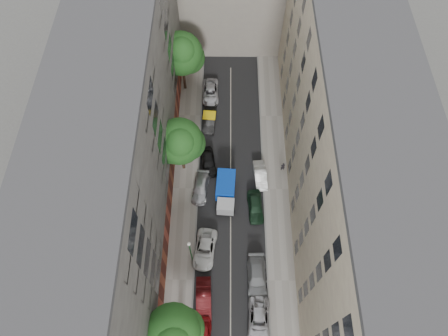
{
  "coord_description": "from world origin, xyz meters",
  "views": [
    {
      "loc": [
        -0.61,
        -21.65,
        43.42
      ],
      "look_at": [
        -0.8,
        -0.45,
        6.0
      ],
      "focal_mm": 32.0,
      "sensor_mm": 36.0,
      "label": 1
    }
  ],
  "objects_px": {
    "car_left_3": "(201,188)",
    "tree_mid": "(180,143)",
    "tree_near": "(174,333)",
    "car_left_1": "(204,299)",
    "tarp_truck": "(226,192)",
    "car_right_2": "(255,207)",
    "car_left_6": "(211,92)",
    "pedestrian": "(283,167)",
    "car_left_2": "(205,249)",
    "car_left_5": "(210,120)",
    "lamp_post": "(190,250)",
    "car_right_1": "(257,277)",
    "car_left_4": "(208,162)",
    "car_right_3": "(260,175)",
    "car_right_0": "(259,320)",
    "tree_far": "(182,55)"
  },
  "relations": [
    {
      "from": "car_left_3",
      "to": "car_left_5",
      "type": "bearing_deg",
      "value": 91.87
    },
    {
      "from": "car_left_3",
      "to": "car_right_3",
      "type": "height_order",
      "value": "car_right_3"
    },
    {
      "from": "car_right_3",
      "to": "tree_near",
      "type": "xyz_separation_m",
      "value": [
        -8.65,
        -18.71,
        5.35
      ]
    },
    {
      "from": "car_left_5",
      "to": "car_right_3",
      "type": "distance_m",
      "value": 10.39
    },
    {
      "from": "car_left_4",
      "to": "car_right_1",
      "type": "distance_m",
      "value": 15.26
    },
    {
      "from": "tarp_truck",
      "to": "car_left_6",
      "type": "bearing_deg",
      "value": 101.67
    },
    {
      "from": "car_left_1",
      "to": "tree_far",
      "type": "xyz_separation_m",
      "value": [
        -3.5,
        28.83,
        5.7
      ]
    },
    {
      "from": "tree_near",
      "to": "pedestrian",
      "type": "distance_m",
      "value": 23.44
    },
    {
      "from": "tarp_truck",
      "to": "tree_near",
      "type": "distance_m",
      "value": 17.35
    },
    {
      "from": "car_left_3",
      "to": "car_right_2",
      "type": "xyz_separation_m",
      "value": [
        6.49,
        -2.4,
        0.09
      ]
    },
    {
      "from": "car_left_1",
      "to": "car_left_5",
      "type": "relative_size",
      "value": 1.05
    },
    {
      "from": "tree_mid",
      "to": "car_left_1",
      "type": "bearing_deg",
      "value": -79.54
    },
    {
      "from": "car_right_0",
      "to": "car_right_2",
      "type": "bearing_deg",
      "value": 92.0
    },
    {
      "from": "car_left_1",
      "to": "car_right_1",
      "type": "distance_m",
      "value": 6.05
    },
    {
      "from": "car_left_2",
      "to": "car_left_5",
      "type": "relative_size",
      "value": 1.14
    },
    {
      "from": "tree_near",
      "to": "pedestrian",
      "type": "relative_size",
      "value": 5.75
    },
    {
      "from": "car_left_5",
      "to": "tree_mid",
      "type": "distance_m",
      "value": 9.19
    },
    {
      "from": "car_left_1",
      "to": "car_left_6",
      "type": "distance_m",
      "value": 27.69
    },
    {
      "from": "car_left_2",
      "to": "car_left_3",
      "type": "relative_size",
      "value": 1.11
    },
    {
      "from": "car_left_5",
      "to": "car_right_0",
      "type": "height_order",
      "value": "car_left_5"
    },
    {
      "from": "car_left_6",
      "to": "car_right_0",
      "type": "distance_m",
      "value": 30.27
    },
    {
      "from": "car_right_3",
      "to": "tree_near",
      "type": "bearing_deg",
      "value": -120.23
    },
    {
      "from": "car_right_1",
      "to": "car_right_2",
      "type": "distance_m",
      "value": 8.2
    },
    {
      "from": "car_right_3",
      "to": "pedestrian",
      "type": "bearing_deg",
      "value": 15.95
    },
    {
      "from": "car_right_3",
      "to": "tree_near",
      "type": "distance_m",
      "value": 21.29
    },
    {
      "from": "tree_near",
      "to": "tree_mid",
      "type": "distance_m",
      "value": 19.92
    },
    {
      "from": "car_left_3",
      "to": "tree_mid",
      "type": "xyz_separation_m",
      "value": [
        -2.13,
        3.0,
        5.26
      ]
    },
    {
      "from": "car_left_4",
      "to": "car_right_2",
      "type": "relative_size",
      "value": 1.0
    },
    {
      "from": "car_left_1",
      "to": "car_right_2",
      "type": "bearing_deg",
      "value": 58.99
    },
    {
      "from": "car_right_0",
      "to": "car_right_3",
      "type": "xyz_separation_m",
      "value": [
        0.74,
        16.74,
        -0.0
      ]
    },
    {
      "from": "car_right_0",
      "to": "tree_mid",
      "type": "height_order",
      "value": "tree_mid"
    },
    {
      "from": "tarp_truck",
      "to": "car_left_2",
      "type": "bearing_deg",
      "value": -104.67
    },
    {
      "from": "tree_near",
      "to": "car_left_3",
      "type": "bearing_deg",
      "value": 85.11
    },
    {
      "from": "tarp_truck",
      "to": "tree_far",
      "type": "bearing_deg",
      "value": 112.46
    },
    {
      "from": "car_left_6",
      "to": "tree_near",
      "type": "bearing_deg",
      "value": -95.82
    },
    {
      "from": "car_left_2",
      "to": "tree_mid",
      "type": "distance_m",
      "value": 12.17
    },
    {
      "from": "pedestrian",
      "to": "car_right_0",
      "type": "bearing_deg",
      "value": 69.93
    },
    {
      "from": "car_left_1",
      "to": "car_right_3",
      "type": "relative_size",
      "value": 1.11
    },
    {
      "from": "car_left_3",
      "to": "car_right_2",
      "type": "height_order",
      "value": "car_right_2"
    },
    {
      "from": "tree_near",
      "to": "car_left_1",
      "type": "bearing_deg",
      "value": 60.8
    },
    {
      "from": "car_right_2",
      "to": "tree_near",
      "type": "relative_size",
      "value": 0.49
    },
    {
      "from": "car_left_1",
      "to": "car_left_2",
      "type": "bearing_deg",
      "value": 87.99
    },
    {
      "from": "car_left_4",
      "to": "tarp_truck",
      "type": "bearing_deg",
      "value": -73.22
    },
    {
      "from": "lamp_post",
      "to": "car_right_1",
      "type": "bearing_deg",
      "value": -15.64
    },
    {
      "from": "car_left_2",
      "to": "car_right_2",
      "type": "xyz_separation_m",
      "value": [
        5.74,
        5.2,
        0.05
      ]
    },
    {
      "from": "tree_far",
      "to": "lamp_post",
      "type": "height_order",
      "value": "tree_far"
    },
    {
      "from": "car_left_3",
      "to": "car_left_1",
      "type": "bearing_deg",
      "value": -80.0
    },
    {
      "from": "tarp_truck",
      "to": "car_right_2",
      "type": "distance_m",
      "value": 3.88
    },
    {
      "from": "car_left_3",
      "to": "tree_mid",
      "type": "height_order",
      "value": "tree_mid"
    },
    {
      "from": "car_left_3",
      "to": "tree_mid",
      "type": "relative_size",
      "value": 0.5
    }
  ]
}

